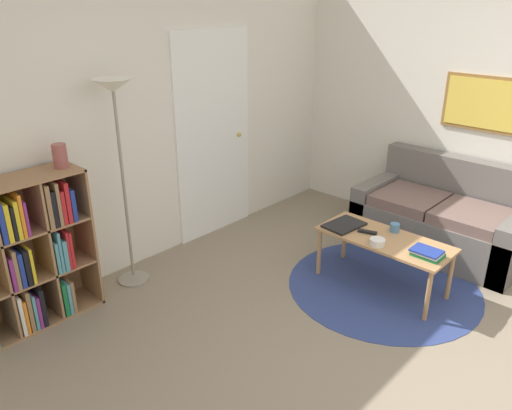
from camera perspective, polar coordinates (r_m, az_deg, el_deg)
The scene contains 14 objects.
ground_plane at distance 3.48m, azimuth 21.06°, elevation -19.47°, with size 14.00×14.00×0.00m, color gray.
wall_back at distance 4.49m, azimuth -10.93°, elevation 9.97°, with size 7.44×0.11×2.60m.
wall_right at distance 5.32m, azimuth 19.13°, elevation 11.29°, with size 0.08×5.77×2.60m.
rug at distance 4.38m, azimuth 14.32°, elevation -8.91°, with size 1.58×1.58×0.01m.
bookshelf at distance 3.91m, azimuth -25.56°, elevation -5.47°, with size 0.99×0.34×1.12m.
floor_lamp at distance 3.94m, azimuth -15.70°, elevation 9.67°, with size 0.29×0.29×1.70m.
couch at distance 5.09m, azimuth 20.65°, elevation -1.56°, with size 0.82×1.51×0.83m.
coffee_table at distance 4.19m, azimuth 14.42°, elevation -4.24°, with size 0.47×1.07×0.45m.
laptop at distance 4.30m, azimuth 10.03°, elevation -2.26°, with size 0.36×0.27×0.02m.
bowl at distance 4.03m, azimuth 13.69°, elevation -4.13°, with size 0.12×0.12×0.05m.
book_stack_on_table at distance 3.96m, azimuth 18.98°, elevation -5.21°, with size 0.17×0.22×0.05m.
cup at distance 4.28m, azimuth 15.57°, elevation -2.51°, with size 0.08×0.08×0.07m.
remote at distance 4.21m, azimuth 12.61°, elevation -3.03°, with size 0.09×0.16×0.02m.
vase_on_shelf at distance 3.82m, azimuth -21.49°, elevation 5.24°, with size 0.10×0.10×0.17m.
Camera 1 is at (-2.53, -0.76, 2.26)m, focal length 35.00 mm.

